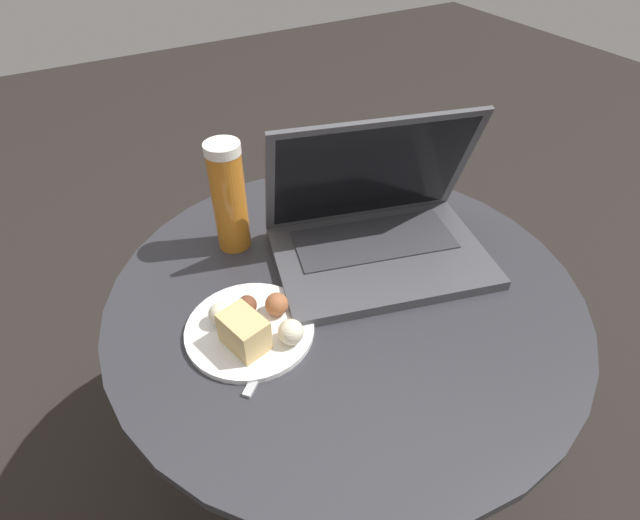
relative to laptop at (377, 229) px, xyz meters
The scene contains 6 objects.
ground_plane 0.58m from the laptop, 150.21° to the right, with size 6.00×6.00×0.00m, color black.
table 0.19m from the laptop, 150.21° to the right, with size 0.75×0.75×0.52m.
laptop is the anchor object (origin of this frame).
beer_glass 0.25m from the laptop, 145.07° to the left, with size 0.06×0.06×0.20m.
snack_plate 0.27m from the laptop, 165.48° to the right, with size 0.19×0.19×0.06m.
fork 0.26m from the laptop, 157.78° to the right, with size 0.14×0.13×0.00m.
Camera 1 is at (-0.32, -0.48, 1.08)m, focal length 28.00 mm.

